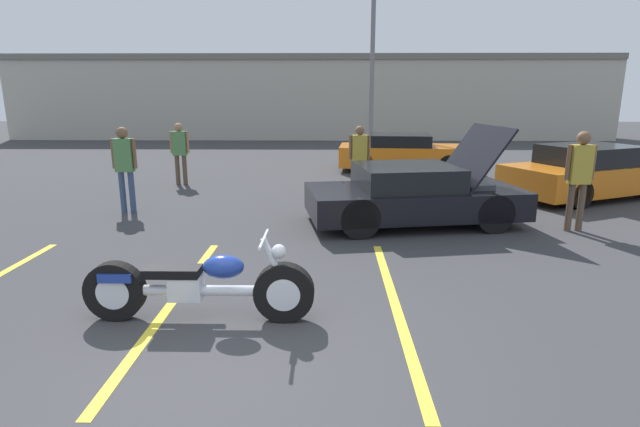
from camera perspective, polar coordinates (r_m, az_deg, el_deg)
ground_plane at (r=4.71m, az=-12.20°, el=-18.59°), size 80.00×80.00×0.00m
parking_stripe_middle at (r=6.44m, az=-16.48°, el=-9.63°), size 0.12×4.58×0.01m
parking_stripe_back at (r=6.20m, az=8.54°, el=-10.10°), size 0.12×4.58×0.01m
far_building at (r=28.43m, az=-1.08°, el=13.41°), size 32.00×4.20×4.40m
light_pole at (r=20.65m, az=6.27°, el=19.05°), size 1.21×0.28×8.11m
motorcycle at (r=5.74m, az=-13.75°, el=-8.08°), size 2.56×0.70×0.97m
show_car_hood_open at (r=9.74m, az=10.73°, el=2.11°), size 4.26×2.49×1.87m
parked_car_right_row at (r=13.77m, az=28.65°, el=4.13°), size 4.78×3.49×1.26m
parked_car_left_row at (r=16.42m, az=9.55°, el=6.81°), size 4.29×2.09×1.18m
spectator_near_motorcycle at (r=11.21m, az=-21.44°, el=5.52°), size 0.52×0.24×1.80m
spectator_by_show_car at (r=12.28m, az=4.54°, el=6.76°), size 0.52×0.22×1.70m
spectator_midground at (r=10.12m, az=27.54°, el=4.23°), size 0.52×0.24×1.82m
spectator_far_lot at (r=14.19m, az=-15.73°, el=7.17°), size 0.52×0.22×1.68m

